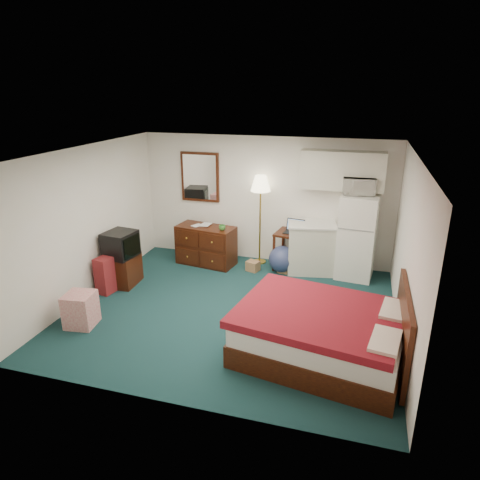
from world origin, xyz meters
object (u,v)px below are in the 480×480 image
(desk, at_px, (291,250))
(suitcase, at_px, (107,274))
(dresser, at_px, (206,245))
(floor_lamp, at_px, (260,220))
(bed, at_px, (321,334))
(tv_stand, at_px, (122,270))
(fridge, at_px, (357,237))
(kitchen_counter, at_px, (311,248))

(desk, bearing_deg, suitcase, -138.00)
(dresser, distance_m, floor_lamp, 1.18)
(desk, distance_m, bed, 2.92)
(floor_lamp, relative_size, suitcase, 2.79)
(desk, height_order, bed, desk)
(dresser, xyz_separation_m, tv_stand, (-1.14, -1.30, -0.12))
(fridge, bearing_deg, dresser, -170.07)
(dresser, distance_m, fridge, 2.92)
(dresser, height_order, floor_lamp, floor_lamp)
(suitcase, bearing_deg, dresser, 63.91)
(bed, bearing_deg, kitchen_counter, 109.73)
(tv_stand, bearing_deg, kitchen_counter, 23.15)
(fridge, xyz_separation_m, suitcase, (-4.09, -1.83, -0.46))
(fridge, relative_size, tv_stand, 2.64)
(floor_lamp, distance_m, suitcase, 3.05)
(bed, distance_m, tv_stand, 3.89)
(dresser, relative_size, suitcase, 1.79)
(dresser, height_order, bed, dresser)
(floor_lamp, height_order, suitcase, floor_lamp)
(kitchen_counter, height_order, fridge, fridge)
(desk, xyz_separation_m, kitchen_counter, (0.38, -0.02, 0.10))
(suitcase, bearing_deg, desk, 43.39)
(desk, relative_size, tv_stand, 1.25)
(desk, relative_size, fridge, 0.47)
(floor_lamp, relative_size, fridge, 1.14)
(bed, distance_m, suitcase, 3.86)
(fridge, bearing_deg, suitcase, -149.69)
(dresser, distance_m, kitchen_counter, 2.07)
(desk, bearing_deg, dresser, -163.04)
(fridge, bearing_deg, tv_stand, -153.49)
(kitchen_counter, bearing_deg, desk, 167.08)
(fridge, bearing_deg, desk, -176.16)
(desk, relative_size, suitcase, 1.16)
(floor_lamp, distance_m, desk, 0.85)
(floor_lamp, distance_m, kitchen_counter, 1.13)
(dresser, xyz_separation_m, bed, (2.54, -2.55, -0.06))
(dresser, xyz_separation_m, kitchen_counter, (2.05, 0.22, 0.08))
(dresser, bearing_deg, suitcase, -117.54)
(dresser, bearing_deg, desk, 16.91)
(desk, xyz_separation_m, suitcase, (-2.89, -1.88, -0.05))
(floor_lamp, bearing_deg, bed, -62.28)
(dresser, xyz_separation_m, fridge, (2.88, 0.19, 0.39))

